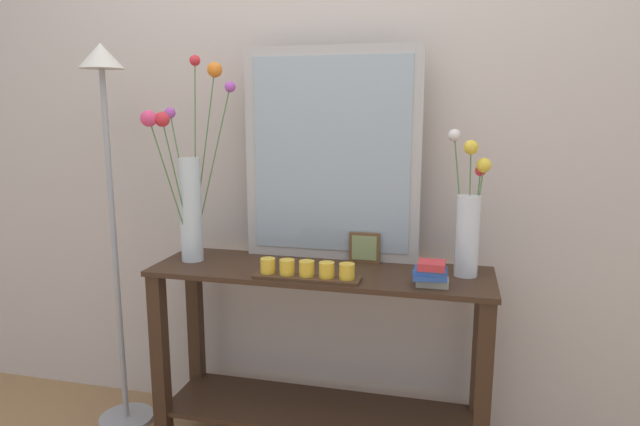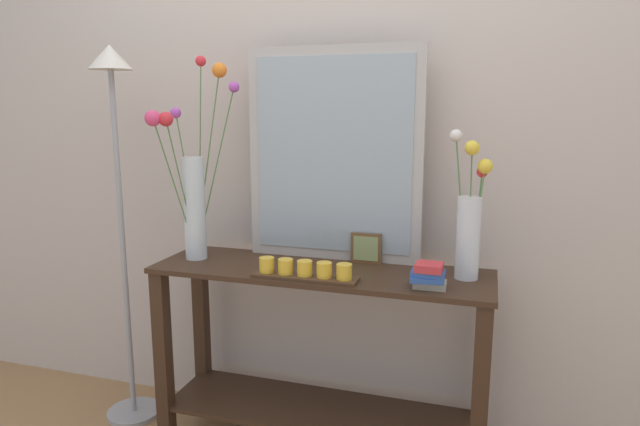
{
  "view_description": "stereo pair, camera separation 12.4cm",
  "coord_description": "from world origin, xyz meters",
  "px_view_note": "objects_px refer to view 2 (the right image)",
  "views": [
    {
      "loc": [
        0.48,
        -1.98,
        1.39
      ],
      "look_at": [
        0.0,
        0.0,
        1.01
      ],
      "focal_mm": 30.91,
      "sensor_mm": 36.0,
      "label": 1
    },
    {
      "loc": [
        0.6,
        -1.95,
        1.39
      ],
      "look_at": [
        0.0,
        0.0,
        1.01
      ],
      "focal_mm": 30.91,
      "sensor_mm": 36.0,
      "label": 2
    }
  ],
  "objects_px": {
    "vase_right": "(469,224)",
    "book_stack": "(429,276)",
    "candle_tray": "(305,271)",
    "console_table": "(320,345)",
    "floor_lamp": "(118,174)",
    "tall_vase_left": "(193,185)",
    "mirror_leaning": "(334,155)",
    "picture_frame_small": "(366,248)"
  },
  "relations": [
    {
      "from": "console_table",
      "to": "candle_tray",
      "type": "bearing_deg",
      "value": -97.54
    },
    {
      "from": "candle_tray",
      "to": "console_table",
      "type": "bearing_deg",
      "value": 82.46
    },
    {
      "from": "console_table",
      "to": "book_stack",
      "type": "relative_size",
      "value": 10.13
    },
    {
      "from": "candle_tray",
      "to": "book_stack",
      "type": "relative_size",
      "value": 3.04
    },
    {
      "from": "mirror_leaning",
      "to": "tall_vase_left",
      "type": "bearing_deg",
      "value": -163.78
    },
    {
      "from": "tall_vase_left",
      "to": "vase_right",
      "type": "distance_m",
      "value": 1.09
    },
    {
      "from": "book_stack",
      "to": "vase_right",
      "type": "bearing_deg",
      "value": 53.5
    },
    {
      "from": "book_stack",
      "to": "floor_lamp",
      "type": "bearing_deg",
      "value": 174.14
    },
    {
      "from": "tall_vase_left",
      "to": "floor_lamp",
      "type": "xyz_separation_m",
      "value": [
        -0.38,
        0.02,
        0.03
      ]
    },
    {
      "from": "vase_right",
      "to": "floor_lamp",
      "type": "bearing_deg",
      "value": -179.0
    },
    {
      "from": "console_table",
      "to": "vase_right",
      "type": "bearing_deg",
      "value": 5.59
    },
    {
      "from": "console_table",
      "to": "mirror_leaning",
      "type": "relative_size",
      "value": 1.54
    },
    {
      "from": "tall_vase_left",
      "to": "floor_lamp",
      "type": "relative_size",
      "value": 0.5
    },
    {
      "from": "candle_tray",
      "to": "vase_right",
      "type": "bearing_deg",
      "value": 18.21
    },
    {
      "from": "floor_lamp",
      "to": "book_stack",
      "type": "bearing_deg",
      "value": -5.86
    },
    {
      "from": "mirror_leaning",
      "to": "console_table",
      "type": "bearing_deg",
      "value": -92.11
    },
    {
      "from": "vase_right",
      "to": "floor_lamp",
      "type": "distance_m",
      "value": 1.46
    },
    {
      "from": "console_table",
      "to": "book_stack",
      "type": "bearing_deg",
      "value": -14.46
    },
    {
      "from": "candle_tray",
      "to": "floor_lamp",
      "type": "height_order",
      "value": "floor_lamp"
    },
    {
      "from": "floor_lamp",
      "to": "picture_frame_small",
      "type": "bearing_deg",
      "value": 5.72
    },
    {
      "from": "candle_tray",
      "to": "floor_lamp",
      "type": "distance_m",
      "value": 0.96
    },
    {
      "from": "vase_right",
      "to": "book_stack",
      "type": "xyz_separation_m",
      "value": [
        -0.12,
        -0.16,
        -0.16
      ]
    },
    {
      "from": "candle_tray",
      "to": "picture_frame_small",
      "type": "distance_m",
      "value": 0.32
    },
    {
      "from": "tall_vase_left",
      "to": "floor_lamp",
      "type": "height_order",
      "value": "floor_lamp"
    },
    {
      "from": "tall_vase_left",
      "to": "candle_tray",
      "type": "relative_size",
      "value": 2.1
    },
    {
      "from": "candle_tray",
      "to": "picture_frame_small",
      "type": "height_order",
      "value": "picture_frame_small"
    },
    {
      "from": "mirror_leaning",
      "to": "candle_tray",
      "type": "bearing_deg",
      "value": -94.54
    },
    {
      "from": "mirror_leaning",
      "to": "vase_right",
      "type": "relative_size",
      "value": 1.59
    },
    {
      "from": "floor_lamp",
      "to": "tall_vase_left",
      "type": "bearing_deg",
      "value": -3.52
    },
    {
      "from": "floor_lamp",
      "to": "mirror_leaning",
      "type": "bearing_deg",
      "value": 8.35
    },
    {
      "from": "tall_vase_left",
      "to": "book_stack",
      "type": "bearing_deg",
      "value": -6.77
    },
    {
      "from": "console_table",
      "to": "vase_right",
      "type": "distance_m",
      "value": 0.75
    },
    {
      "from": "tall_vase_left",
      "to": "candle_tray",
      "type": "xyz_separation_m",
      "value": [
        0.52,
        -0.14,
        -0.28
      ]
    },
    {
      "from": "floor_lamp",
      "to": "vase_right",
      "type": "bearing_deg",
      "value": 1.0
    },
    {
      "from": "vase_right",
      "to": "tall_vase_left",
      "type": "bearing_deg",
      "value": -177.43
    },
    {
      "from": "candle_tray",
      "to": "book_stack",
      "type": "bearing_deg",
      "value": 2.88
    },
    {
      "from": "tall_vase_left",
      "to": "floor_lamp",
      "type": "bearing_deg",
      "value": 176.48
    },
    {
      "from": "console_table",
      "to": "mirror_leaning",
      "type": "xyz_separation_m",
      "value": [
        0.01,
        0.16,
        0.74
      ]
    },
    {
      "from": "console_table",
      "to": "tall_vase_left",
      "type": "height_order",
      "value": "tall_vase_left"
    },
    {
      "from": "mirror_leaning",
      "to": "floor_lamp",
      "type": "distance_m",
      "value": 0.93
    },
    {
      "from": "picture_frame_small",
      "to": "book_stack",
      "type": "height_order",
      "value": "picture_frame_small"
    },
    {
      "from": "console_table",
      "to": "mirror_leaning",
      "type": "distance_m",
      "value": 0.76
    }
  ]
}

